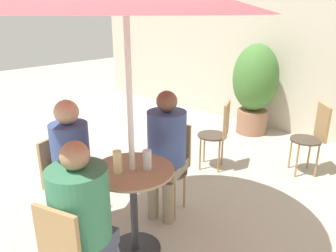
% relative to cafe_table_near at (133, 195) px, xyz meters
% --- Properties ---
extents(storefront_wall, '(10.00, 0.06, 3.00)m').
position_rel_cafe_table_near_xyz_m(storefront_wall, '(0.15, 3.63, 0.97)').
color(storefront_wall, beige).
rests_on(storefront_wall, ground_plane).
extents(cafe_table_near, '(0.65, 0.65, 0.75)m').
position_rel_cafe_table_near_xyz_m(cafe_table_near, '(0.00, 0.00, 0.00)').
color(cafe_table_near, '#2D2D33').
rests_on(cafe_table_near, ground_plane).
extents(bistro_chair_0, '(0.38, 0.40, 0.87)m').
position_rel_cafe_table_near_xyz_m(bistro_chair_0, '(-0.22, 0.70, -0.00)').
color(bistro_chair_0, '#42382D').
rests_on(bistro_chair_0, ground_plane).
extents(bistro_chair_1, '(0.40, 0.38, 0.87)m').
position_rel_cafe_table_near_xyz_m(bistro_chair_1, '(-0.70, -0.22, -0.00)').
color(bistro_chair_1, '#42382D').
rests_on(bistro_chair_1, ground_plane).
extents(bistro_chair_3, '(0.42, 0.42, 0.87)m').
position_rel_cafe_table_near_xyz_m(bistro_chair_3, '(0.52, 2.40, -0.00)').
color(bistro_chair_3, '#42382D').
rests_on(bistro_chair_3, ground_plane).
extents(bistro_chair_5, '(0.41, 0.40, 0.87)m').
position_rel_cafe_table_near_xyz_m(bistro_chair_5, '(-0.38, 1.73, -0.00)').
color(bistro_chair_5, '#42382D').
rests_on(bistro_chair_5, ground_plane).
extents(seated_person_0, '(0.40, 0.42, 1.24)m').
position_rel_cafe_table_near_xyz_m(seated_person_0, '(-0.18, 0.56, 0.20)').
color(seated_person_0, gray).
rests_on(seated_person_0, ground_plane).
extents(seated_person_1, '(0.37, 0.35, 1.23)m').
position_rel_cafe_table_near_xyz_m(seated_person_1, '(-0.57, -0.18, 0.21)').
color(seated_person_1, '#42475B').
rests_on(seated_person_1, ground_plane).
extents(seated_person_2, '(0.40, 0.43, 1.20)m').
position_rel_cafe_table_near_xyz_m(seated_person_2, '(0.18, -0.56, 0.18)').
color(seated_person_2, '#42475B').
rests_on(seated_person_2, ground_plane).
extents(beer_glass_0, '(0.07, 0.07, 0.15)m').
position_rel_cafe_table_near_xyz_m(beer_glass_0, '(0.07, 0.09, 0.30)').
color(beer_glass_0, silver).
rests_on(beer_glass_0, cafe_table_near).
extents(beer_glass_1, '(0.07, 0.07, 0.17)m').
position_rel_cafe_table_near_xyz_m(beer_glass_1, '(-0.04, -0.11, 0.31)').
color(beer_glass_1, beige).
rests_on(beer_glass_1, cafe_table_near).
extents(potted_plant_0, '(0.71, 0.71, 1.44)m').
position_rel_cafe_table_near_xyz_m(potted_plant_0, '(-0.74, 3.20, 0.28)').
color(potted_plant_0, '#93664C').
rests_on(potted_plant_0, ground_plane).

